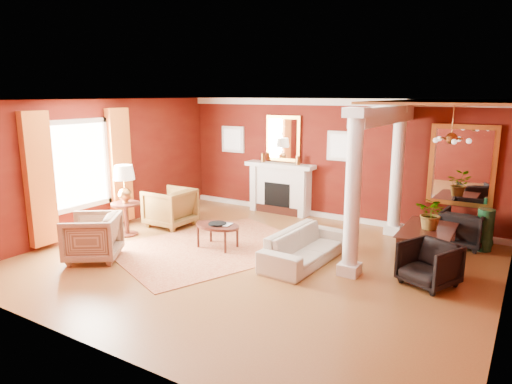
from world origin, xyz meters
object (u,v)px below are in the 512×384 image
Objects in this scene: armchair_stripe at (92,235)px; armchair_leopard at (170,206)px; side_table at (125,188)px; dining_table at (430,235)px; sofa at (305,241)px; coffee_table at (217,227)px.

armchair_leopard is at bearing 151.81° from armchair_stripe.
side_table reaches higher than dining_table.
sofa is 2.16× the size of coffee_table.
sofa is at bearing 84.83° from armchair_stripe.
side_table reaches higher than armchair_leopard.
coffee_table is at bearing 111.58° from dining_table.
side_table is 6.21m from dining_table.
dining_table is at bearing 87.30° from armchair_stripe.
sofa is 1.83m from coffee_table.
sofa is 2.33m from dining_table.
armchair_stripe is (-3.38, -1.94, 0.07)m from sofa.
armchair_leopard reaches higher than sofa.
side_table reaches higher than armchair_stripe.
coffee_table is (1.56, 1.74, -0.04)m from armchair_stripe.
dining_table is (5.26, 3.32, -0.02)m from armchair_stripe.
sofa reaches higher than coffee_table.
side_table is (-0.61, 1.39, 0.57)m from armchair_stripe.
dining_table is at bearing 18.24° from side_table.
armchair_stripe is at bearing -131.83° from coffee_table.
armchair_stripe reaches higher than dining_table.
coffee_table is at bearing 70.20° from armchair_leopard.
sofa is at bearing 6.08° from coffee_table.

